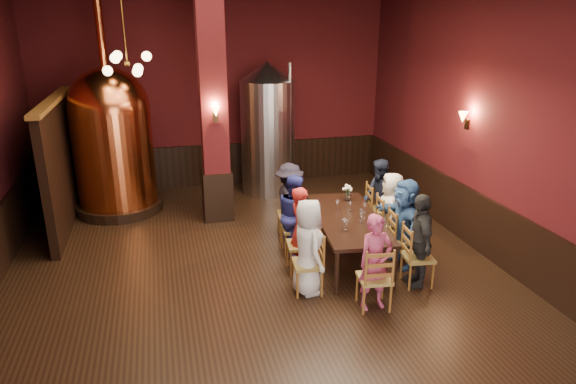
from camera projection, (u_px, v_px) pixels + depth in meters
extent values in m
plane|color=black|center=(260.00, 280.00, 8.03)|extent=(10.00, 10.00, 0.00)
cube|color=#440E11|center=(216.00, 91.00, 11.87)|extent=(8.00, 0.02, 4.50)
cube|color=#440E11|center=(436.00, 353.00, 2.71)|extent=(8.00, 0.02, 4.50)
cube|color=#440E11|center=(502.00, 126.00, 8.22)|extent=(0.02, 10.00, 4.50)
cube|color=black|center=(486.00, 227.00, 8.78)|extent=(0.08, 9.90, 1.00)
cube|color=black|center=(219.00, 164.00, 12.40)|extent=(7.90, 0.08, 1.00)
cube|color=#440E11|center=(213.00, 108.00, 9.78)|extent=(0.58, 0.58, 4.50)
cube|color=black|center=(62.00, 165.00, 9.82)|extent=(0.22, 3.50, 2.40)
cube|color=black|center=(348.00, 219.00, 8.53)|extent=(1.27, 2.50, 0.06)
cylinder|color=black|center=(337.00, 273.00, 7.53)|extent=(0.07, 0.07, 0.69)
cylinder|color=black|center=(395.00, 269.00, 7.64)|extent=(0.07, 0.07, 0.69)
cylinder|color=black|center=(310.00, 216.00, 9.66)|extent=(0.07, 0.07, 0.69)
cylinder|color=black|center=(355.00, 214.00, 9.77)|extent=(0.07, 0.07, 0.69)
imported|color=silver|center=(308.00, 247.00, 7.48)|extent=(0.54, 0.76, 1.46)
imported|color=#B0211E|center=(301.00, 230.00, 8.11)|extent=(0.40, 0.55, 1.43)
imported|color=navy|center=(295.00, 215.00, 8.73)|extent=(0.38, 0.71, 1.42)
imported|color=black|center=(289.00, 201.00, 9.36)|extent=(0.54, 0.93, 1.43)
imported|color=black|center=(420.00, 240.00, 7.69)|extent=(0.53, 0.92, 1.47)
imported|color=#2F558D|center=(404.00, 223.00, 8.32)|extent=(0.44, 1.38, 1.48)
imported|color=white|center=(391.00, 211.00, 8.95)|extent=(0.65, 0.79, 1.38)
imported|color=#181E31|center=(379.00, 197.00, 9.57)|extent=(0.36, 0.70, 1.43)
imported|color=#A3365B|center=(375.00, 262.00, 7.08)|extent=(0.54, 0.39, 1.40)
cylinder|color=black|center=(120.00, 205.00, 10.90)|extent=(1.78, 1.78, 0.20)
cylinder|color=#D96532|center=(115.00, 156.00, 10.54)|extent=(2.00, 2.00, 1.98)
sphere|color=#D96532|center=(109.00, 108.00, 10.22)|extent=(1.59, 1.59, 1.59)
cylinder|color=#D96532|center=(101.00, 35.00, 9.76)|extent=(0.16, 0.16, 1.29)
cylinder|color=#B2B2B7|center=(268.00, 137.00, 11.70)|extent=(1.25, 1.25, 2.56)
cone|color=#B2B2B7|center=(267.00, 71.00, 11.21)|extent=(1.23, 1.23, 0.41)
cylinder|color=#B2B2B7|center=(290.00, 129.00, 11.34)|extent=(0.08, 0.08, 2.87)
cylinder|color=white|center=(348.00, 196.00, 9.25)|extent=(0.09, 0.09, 0.16)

